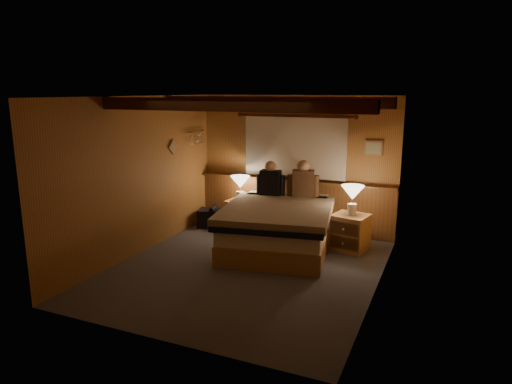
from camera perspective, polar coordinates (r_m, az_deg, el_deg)
The scene contains 19 objects.
floor at distance 6.59m, azimuth -1.10°, elevation -9.49°, with size 4.20×4.20×0.00m, color #525761.
ceiling at distance 6.11m, azimuth -1.20°, elevation 11.85°, with size 4.20×4.20×0.00m, color tan.
wall_back at distance 8.17m, azimuth 4.98°, elevation 3.54°, with size 3.60×3.60×0.00m, color #B0873F.
wall_left at distance 7.17m, azimuth -14.37°, elevation 1.92°, with size 4.20×4.20×0.00m, color #B0873F.
wall_right at distance 5.75m, azimuth 15.40°, elevation -0.71°, with size 4.20×4.20×0.00m, color #B0873F.
wall_front at distance 4.48m, azimuth -12.39°, elevation -4.30°, with size 3.60×3.60×0.00m, color #B0873F.
wainscot at distance 8.25m, azimuth 4.74°, elevation -1.43°, with size 3.60×0.23×0.94m.
curtain_window at distance 8.06m, azimuth 4.86°, elevation 5.72°, with size 2.18×0.09×1.11m.
ceiling_beams at distance 6.25m, azimuth -0.61°, elevation 11.05°, with size 3.60×1.65×0.16m.
coat_rail at distance 8.35m, azimuth -7.48°, elevation 6.91°, with size 0.05×0.55×0.24m.
framed_print at distance 7.78m, azimuth 14.48°, elevation 5.34°, with size 0.30×0.04×0.25m.
bed at distance 7.24m, azimuth 2.81°, elevation -4.33°, with size 1.93×2.34×0.72m.
nightstand_left at distance 8.36m, azimuth -1.96°, elevation -2.81°, with size 0.52×0.48×0.52m.
nightstand_right at distance 7.38m, azimuth 11.68°, elevation -4.96°, with size 0.61×0.57×0.57m.
lamp_left at distance 8.19m, azimuth -1.98°, elevation 1.07°, with size 0.35×0.35×0.46m.
lamp_right at distance 7.22m, azimuth 11.98°, elevation -0.30°, with size 0.36×0.36×0.47m.
person_left at distance 7.84m, azimuth 1.82°, elevation 1.39°, with size 0.51×0.23×0.62m.
person_right at distance 7.76m, azimuth 5.92°, elevation 1.32°, with size 0.52×0.30×0.65m.
duffel_bag at distance 8.47m, azimuth -5.30°, elevation -3.25°, with size 0.61×0.45×0.40m.
Camera 1 is at (2.54, -5.56, 2.48)m, focal length 32.00 mm.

